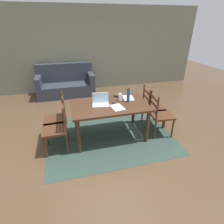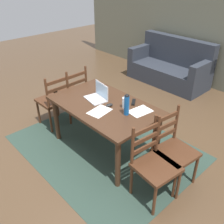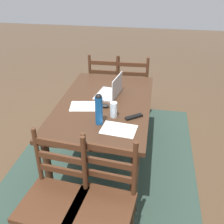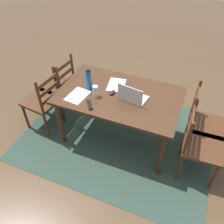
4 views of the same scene
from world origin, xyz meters
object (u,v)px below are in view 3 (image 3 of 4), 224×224
(chair_right_far, at_px, (103,205))
(computer_mouse, at_px, (104,105))
(drinking_glass, at_px, (114,110))
(chair_left_far, at_px, (132,87))
(chair_right_near, at_px, (54,198))
(dining_table, at_px, (105,111))
(water_bottle, at_px, (99,109))
(tv_remote, at_px, (134,117))
(laptop, at_px, (112,91))
(chair_left_near, at_px, (106,86))

(chair_right_far, relative_size, computer_mouse, 9.50)
(drinking_glass, bearing_deg, computer_mouse, -144.18)
(chair_left_far, bearing_deg, computer_mouse, -8.52)
(chair_right_near, bearing_deg, computer_mouse, 168.30)
(chair_right_far, bearing_deg, drinking_glass, -176.19)
(dining_table, relative_size, computer_mouse, 15.09)
(chair_right_far, bearing_deg, water_bottle, -166.20)
(chair_left_far, xyz_separation_m, drinking_glass, (1.30, -0.05, 0.36))
(chair_right_near, bearing_deg, tv_remote, 147.56)
(chair_right_far, bearing_deg, laptop, -173.27)
(dining_table, height_order, water_bottle, water_bottle)
(chair_right_far, distance_m, computer_mouse, 1.01)
(laptop, distance_m, water_bottle, 0.58)
(tv_remote, bearing_deg, drinking_glass, -124.09)
(chair_left_near, distance_m, computer_mouse, 1.19)
(chair_left_near, relative_size, drinking_glass, 6.52)
(chair_left_near, relative_size, chair_right_far, 1.00)
(chair_left_far, distance_m, drinking_glass, 1.35)
(chair_left_far, relative_size, water_bottle, 3.30)
(chair_right_far, xyz_separation_m, tv_remote, (-0.79, 0.13, 0.29))
(dining_table, xyz_separation_m, chair_left_far, (-1.04, 0.19, -0.19))
(dining_table, relative_size, water_bottle, 5.24)
(chair_left_near, relative_size, chair_right_near, 1.00)
(chair_left_near, bearing_deg, dining_table, 10.01)
(chair_right_near, bearing_deg, laptop, 169.43)
(chair_right_near, distance_m, water_bottle, 0.81)
(chair_right_far, distance_m, water_bottle, 0.79)
(chair_left_near, bearing_deg, drinking_glass, 13.87)
(chair_left_near, bearing_deg, chair_right_near, 0.10)
(water_bottle, bearing_deg, chair_right_near, -18.10)
(chair_right_near, xyz_separation_m, computer_mouse, (-0.95, 0.20, 0.30))
(laptop, bearing_deg, dining_table, -15.06)
(dining_table, distance_m, laptop, 0.23)
(chair_left_far, distance_m, water_bottle, 1.51)
(chair_left_near, xyz_separation_m, laptop, (0.87, 0.23, 0.34))
(tv_remote, bearing_deg, chair_right_near, -69.59)
(chair_right_far, bearing_deg, dining_table, -169.70)
(chair_left_far, bearing_deg, chair_right_near, -9.98)
(chair_left_far, distance_m, computer_mouse, 1.19)
(dining_table, distance_m, computer_mouse, 0.15)
(dining_table, xyz_separation_m, computer_mouse, (0.09, 0.02, 0.11))
(chair_left_far, xyz_separation_m, tv_remote, (1.29, 0.14, 0.29))
(dining_table, xyz_separation_m, tv_remote, (0.25, 0.32, 0.10))
(chair_left_near, height_order, computer_mouse, chair_left_near)
(dining_table, bearing_deg, tv_remote, 52.44)
(water_bottle, relative_size, tv_remote, 1.69)
(chair_right_far, distance_m, laptop, 1.27)
(chair_left_near, distance_m, chair_right_far, 2.12)
(dining_table, relative_size, laptop, 4.29)
(chair_left_far, bearing_deg, drinking_glass, -2.17)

